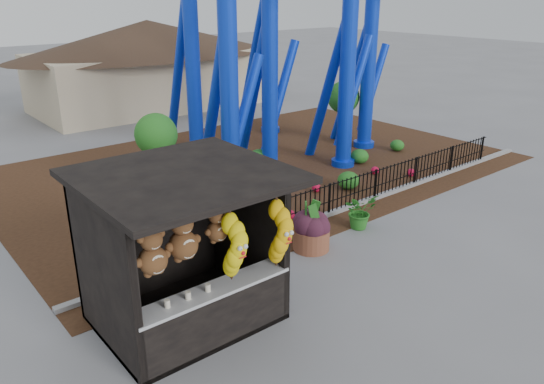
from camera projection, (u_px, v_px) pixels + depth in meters
ground at (335, 292)px, 11.46m from camera, size 120.00×120.00×0.00m
mulch_bed at (256, 166)px, 19.61m from camera, size 18.00×12.00×0.02m
curb at (357, 204)px, 15.97m from camera, size 18.00×0.18×0.12m
prize_booth at (189, 255)px, 9.79m from camera, size 3.50×3.40×3.12m
picket_fence at (378, 184)px, 16.34m from camera, size 12.20×0.06×1.00m
terracotta_planter at (311, 239)px, 13.26m from camera, size 1.07×1.07×0.55m
planter_foliage at (312, 217)px, 13.05m from camera, size 0.70×0.70×0.64m
potted_plant at (360, 211)px, 14.38m from camera, size 0.97×0.87×0.98m
landscaping at (308, 168)px, 18.38m from camera, size 8.37×4.63×0.75m
pavilion at (149, 50)px, 28.38m from camera, size 15.00×15.00×4.80m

